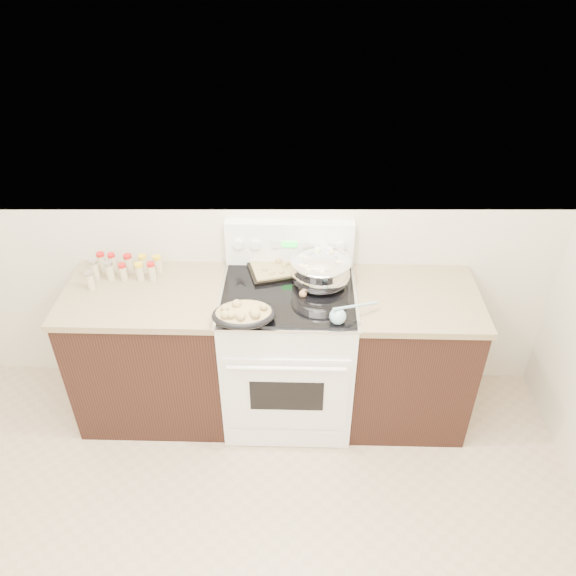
{
  "coord_description": "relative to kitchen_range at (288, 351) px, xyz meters",
  "views": [
    {
      "loc": [
        0.42,
        -1.16,
        2.8
      ],
      "look_at": [
        0.35,
        1.37,
        1.0
      ],
      "focal_mm": 35.0,
      "sensor_mm": 36.0,
      "label": 1
    }
  ],
  "objects": [
    {
      "name": "baking_sheet",
      "position": [
        -0.05,
        0.21,
        0.47
      ],
      "size": [
        0.42,
        0.35,
        0.06
      ],
      "color": "black",
      "rests_on": "kitchen_range"
    },
    {
      "name": "roasting_pan",
      "position": [
        -0.23,
        -0.28,
        0.5
      ],
      "size": [
        0.36,
        0.27,
        0.11
      ],
      "color": "black",
      "rests_on": "kitchen_range"
    },
    {
      "name": "counter_right",
      "position": [
        0.73,
        0.01,
        -0.03
      ],
      "size": [
        0.73,
        0.67,
        0.92
      ],
      "color": "black",
      "rests_on": "ground"
    },
    {
      "name": "mixing_bowl",
      "position": [
        0.18,
        0.08,
        0.53
      ],
      "size": [
        0.45,
        0.45,
        0.2
      ],
      "color": "silver",
      "rests_on": "kitchen_range"
    },
    {
      "name": "wooden_spoon",
      "position": [
        0.08,
        -0.01,
        0.46
      ],
      "size": [
        0.04,
        0.25,
        0.04
      ],
      "color": "#9C7047",
      "rests_on": "kitchen_range"
    },
    {
      "name": "counter_left",
      "position": [
        -0.83,
        0.01,
        -0.03
      ],
      "size": [
        0.93,
        0.67,
        0.92
      ],
      "color": "black",
      "rests_on": "ground"
    },
    {
      "name": "spice_jars",
      "position": [
        -0.97,
        0.15,
        0.49
      ],
      "size": [
        0.4,
        0.24,
        0.13
      ],
      "color": "#BFB28C",
      "rests_on": "counter_left"
    },
    {
      "name": "kitchen_range",
      "position": [
        0.0,
        0.0,
        0.0
      ],
      "size": [
        0.78,
        0.73,
        1.22
      ],
      "color": "white",
      "rests_on": "ground"
    },
    {
      "name": "room_shell",
      "position": [
        -0.35,
        -1.42,
        1.21
      ],
      "size": [
        4.1,
        3.6,
        2.75
      ],
      "color": "beige",
      "rests_on": "ground"
    },
    {
      "name": "blue_ladle",
      "position": [
        0.28,
        -0.27,
        0.49
      ],
      "size": [
        0.27,
        0.18,
        0.11
      ],
      "color": "#79A4B5",
      "rests_on": "kitchen_range"
    }
  ]
}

